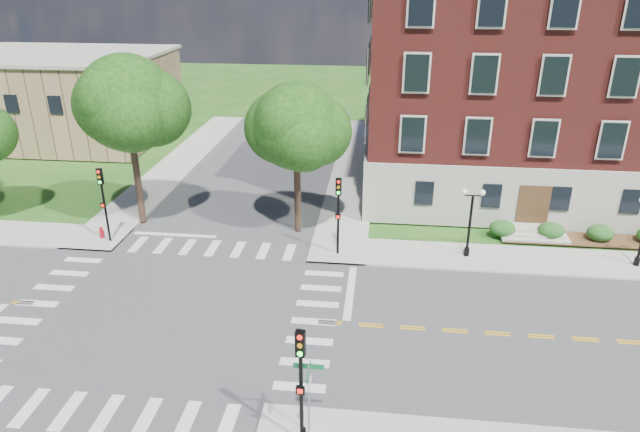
# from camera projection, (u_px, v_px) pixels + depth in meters

# --- Properties ---
(ground) EXTENTS (160.00, 160.00, 0.00)m
(ground) POSITION_uv_depth(u_px,v_px,m) (172.00, 313.00, 28.67)
(ground) COLOR #1A5016
(ground) RESTS_ON ground
(road_ew) EXTENTS (90.00, 12.00, 0.01)m
(road_ew) POSITION_uv_depth(u_px,v_px,m) (172.00, 312.00, 28.67)
(road_ew) COLOR #3D3D3F
(road_ew) RESTS_ON ground
(road_ns) EXTENTS (12.00, 90.00, 0.01)m
(road_ns) POSITION_uv_depth(u_px,v_px,m) (172.00, 312.00, 28.66)
(road_ns) COLOR #3D3D3F
(road_ns) RESTS_ON ground
(sidewalk_ne) EXTENTS (34.00, 34.00, 0.12)m
(sidewalk_ne) POSITION_uv_depth(u_px,v_px,m) (453.00, 208.00, 41.04)
(sidewalk_ne) COLOR #9E9B93
(sidewalk_ne) RESTS_ON ground
(sidewalk_nw) EXTENTS (34.00, 34.00, 0.12)m
(sidewalk_nw) POSITION_uv_depth(u_px,v_px,m) (50.00, 190.00, 44.26)
(sidewalk_nw) COLOR #9E9B93
(sidewalk_nw) RESTS_ON ground
(crosswalk_east) EXTENTS (2.20, 10.20, 0.02)m
(crosswalk_east) POSITION_uv_depth(u_px,v_px,m) (314.00, 322.00, 27.91)
(crosswalk_east) COLOR silver
(crosswalk_east) RESTS_ON ground
(stop_bar_east) EXTENTS (0.40, 5.50, 0.00)m
(stop_bar_east) POSITION_uv_depth(u_px,v_px,m) (350.00, 292.00, 30.48)
(stop_bar_east) COLOR silver
(stop_bar_east) RESTS_ON ground
(main_building) EXTENTS (30.60, 22.40, 16.50)m
(main_building) POSITION_uv_depth(u_px,v_px,m) (571.00, 78.00, 42.86)
(main_building) COLOR #A7A493
(main_building) RESTS_ON ground
(secondary_building) EXTENTS (20.40, 15.40, 8.30)m
(secondary_building) POSITION_uv_depth(u_px,v_px,m) (60.00, 96.00, 56.59)
(secondary_building) COLOR #927950
(secondary_building) RESTS_ON ground
(tree_c) EXTENTS (6.11, 6.11, 11.13)m
(tree_c) POSITION_uv_depth(u_px,v_px,m) (127.00, 103.00, 35.52)
(tree_c) COLOR black
(tree_c) RESTS_ON ground
(tree_d) EXTENTS (5.43, 5.43, 9.68)m
(tree_d) POSITION_uv_depth(u_px,v_px,m) (296.00, 126.00, 34.75)
(tree_d) COLOR black
(tree_d) RESTS_ON ground
(traffic_signal_se) EXTENTS (0.35, 0.40, 4.80)m
(traffic_signal_se) POSITION_uv_depth(u_px,v_px,m) (301.00, 374.00, 19.47)
(traffic_signal_se) COLOR black
(traffic_signal_se) RESTS_ON ground
(traffic_signal_ne) EXTENTS (0.35, 0.40, 4.80)m
(traffic_signal_ne) POSITION_uv_depth(u_px,v_px,m) (338.00, 206.00, 33.13)
(traffic_signal_ne) COLOR black
(traffic_signal_ne) RESTS_ON ground
(traffic_signal_nw) EXTENTS (0.33, 0.36, 4.80)m
(traffic_signal_nw) POSITION_uv_depth(u_px,v_px,m) (103.00, 196.00, 34.72)
(traffic_signal_nw) COLOR black
(traffic_signal_nw) RESTS_ON ground
(twin_lamp_west) EXTENTS (1.36, 0.36, 4.23)m
(twin_lamp_west) POSITION_uv_depth(u_px,v_px,m) (470.00, 219.00, 33.16)
(twin_lamp_west) COLOR black
(twin_lamp_west) RESTS_ON ground
(street_sign_pole) EXTENTS (1.10, 1.10, 3.10)m
(street_sign_pole) POSITION_uv_depth(u_px,v_px,m) (309.00, 385.00, 20.25)
(street_sign_pole) COLOR gray
(street_sign_pole) RESTS_ON ground
(fire_hydrant) EXTENTS (0.35, 0.35, 0.75)m
(fire_hydrant) POSITION_uv_depth(u_px,v_px,m) (102.00, 233.00, 36.25)
(fire_hydrant) COLOR #A00C18
(fire_hydrant) RESTS_ON ground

